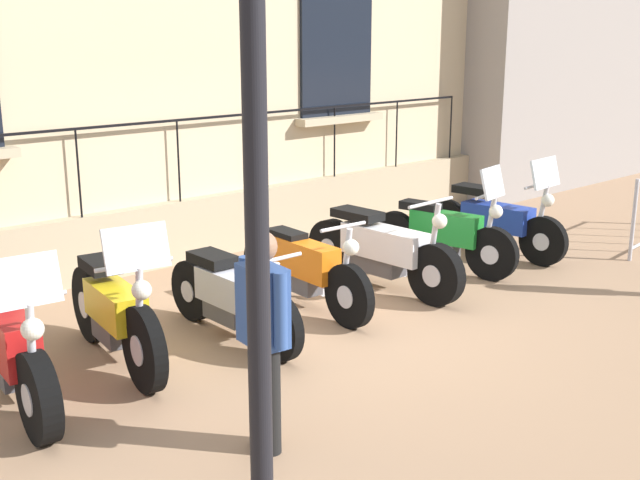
% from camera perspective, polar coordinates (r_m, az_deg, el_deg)
% --- Properties ---
extents(ground_plane, '(60.00, 60.00, 0.00)m').
position_cam_1_polar(ground_plane, '(8.26, -0.11, -5.34)').
color(ground_plane, '#9E7A5B').
extents(building_facade, '(0.82, 12.34, 6.48)m').
position_cam_1_polar(building_facade, '(10.16, -11.77, 16.07)').
color(building_facade, '#C6B28E').
rests_on(building_facade, ground_plane).
extents(motorcycle_red, '(2.16, 0.61, 1.36)m').
position_cam_1_polar(motorcycle_red, '(6.67, -21.29, -7.30)').
color(motorcycle_red, black).
rests_on(motorcycle_red, ground_plane).
extents(motorcycle_yellow, '(2.04, 0.67, 1.37)m').
position_cam_1_polar(motorcycle_yellow, '(7.15, -14.35, -5.17)').
color(motorcycle_yellow, black).
rests_on(motorcycle_yellow, ground_plane).
extents(motorcycle_silver, '(1.99, 0.70, 0.91)m').
position_cam_1_polar(motorcycle_silver, '(7.55, -6.24, -4.08)').
color(motorcycle_silver, black).
rests_on(motorcycle_silver, ground_plane).
extents(motorcycle_orange, '(2.10, 0.56, 1.02)m').
position_cam_1_polar(motorcycle_orange, '(8.32, -1.09, -2.09)').
color(motorcycle_orange, black).
rests_on(motorcycle_orange, ground_plane).
extents(motorcycle_white, '(2.22, 0.72, 1.12)m').
position_cam_1_polar(motorcycle_white, '(8.97, 4.42, -0.81)').
color(motorcycle_white, black).
rests_on(motorcycle_white, ground_plane).
extents(motorcycle_green, '(1.95, 0.62, 1.33)m').
position_cam_1_polar(motorcycle_green, '(9.74, 8.80, 0.34)').
color(motorcycle_green, black).
rests_on(motorcycle_green, ground_plane).
extents(motorcycle_blue, '(2.04, 0.71, 1.34)m').
position_cam_1_polar(motorcycle_blue, '(10.54, 12.40, 1.27)').
color(motorcycle_blue, black).
rests_on(motorcycle_blue, ground_plane).
extents(lamppost, '(0.33, 0.33, 4.03)m').
position_cam_1_polar(lamppost, '(3.19, -4.59, 4.62)').
color(lamppost, black).
rests_on(lamppost, ground_plane).
extents(pedestrian_walking, '(0.53, 0.26, 1.57)m').
position_cam_1_polar(pedestrian_walking, '(5.44, -4.06, -6.43)').
color(pedestrian_walking, black).
rests_on(pedestrian_walking, ground_plane).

